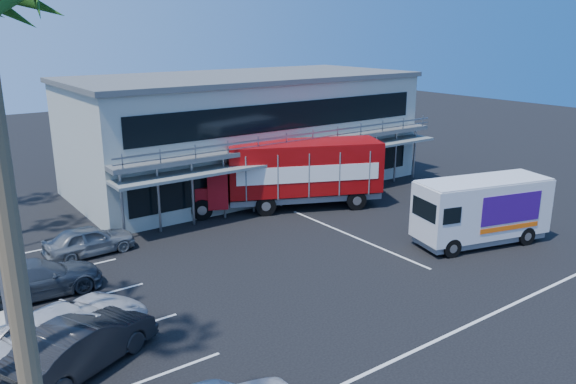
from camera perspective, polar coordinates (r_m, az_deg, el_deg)
ground at (r=25.33m, az=7.89°, el=-7.38°), size 120.00×120.00×0.00m
building at (r=37.52m, az=-4.43°, el=6.26°), size 22.40×12.00×7.30m
red_truck at (r=32.46m, az=0.21°, el=2.02°), size 11.59×7.11×3.88m
white_van at (r=28.60m, az=19.05°, el=-1.73°), size 6.95×3.86×3.22m
parked_car_b at (r=18.80m, az=-20.19°, el=-14.35°), size 5.15×3.61×1.61m
parked_car_c at (r=20.08m, az=-21.38°, el=-12.60°), size 5.92×4.07×1.50m
parked_car_d at (r=24.19m, az=-24.26°, el=-8.03°), size 5.03×2.17×1.44m
parked_car_e at (r=27.60m, az=-19.56°, el=-4.64°), size 4.13×1.78×1.39m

